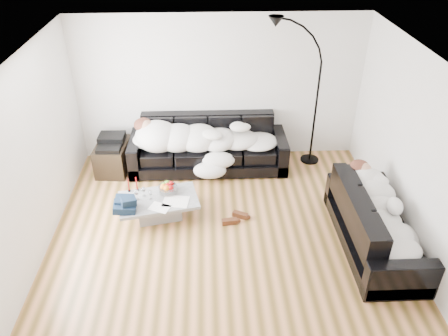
{
  "coord_description": "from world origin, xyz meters",
  "views": [
    {
      "loc": [
        -0.22,
        -4.92,
        4.24
      ],
      "look_at": [
        0.0,
        0.3,
        0.9
      ],
      "focal_mm": 35.0,
      "sensor_mm": 36.0,
      "label": 1
    }
  ],
  "objects_px": {
    "fruit_bowl": "(168,187)",
    "sleeper_right": "(380,208)",
    "av_cabinet": "(113,157)",
    "sofa_right": "(377,221)",
    "sofa_back": "(208,145)",
    "candle_right": "(137,184)",
    "sleeper_back": "(208,136)",
    "wine_glass_c": "(151,195)",
    "floor_lamp": "(316,103)",
    "shoes": "(235,218)",
    "coffee_table": "(159,208)",
    "wine_glass_a": "(144,192)",
    "candle_left": "(129,186)",
    "wine_glass_b": "(137,195)",
    "stereo": "(111,141)"
  },
  "relations": [
    {
      "from": "wine_glass_a",
      "to": "wine_glass_b",
      "type": "distance_m",
      "value": 0.13
    },
    {
      "from": "candle_right",
      "to": "shoes",
      "type": "distance_m",
      "value": 1.58
    },
    {
      "from": "sleeper_back",
      "to": "stereo",
      "type": "distance_m",
      "value": 1.68
    },
    {
      "from": "sleeper_back",
      "to": "stereo",
      "type": "bearing_deg",
      "value": 179.64
    },
    {
      "from": "sofa_back",
      "to": "shoes",
      "type": "height_order",
      "value": "sofa_back"
    },
    {
      "from": "sleeper_right",
      "to": "candle_right",
      "type": "distance_m",
      "value": 3.52
    },
    {
      "from": "fruit_bowl",
      "to": "candle_right",
      "type": "bearing_deg",
      "value": 173.4
    },
    {
      "from": "fruit_bowl",
      "to": "av_cabinet",
      "type": "height_order",
      "value": "av_cabinet"
    },
    {
      "from": "coffee_table",
      "to": "stereo",
      "type": "xyz_separation_m",
      "value": [
        -0.91,
        1.38,
        0.42
      ]
    },
    {
      "from": "wine_glass_c",
      "to": "floor_lamp",
      "type": "height_order",
      "value": "floor_lamp"
    },
    {
      "from": "coffee_table",
      "to": "wine_glass_b",
      "type": "xyz_separation_m",
      "value": [
        -0.31,
        -0.01,
        0.26
      ]
    },
    {
      "from": "sofa_right",
      "to": "sleeper_back",
      "type": "relative_size",
      "value": 0.89
    },
    {
      "from": "sofa_back",
      "to": "sofa_right",
      "type": "height_order",
      "value": "sofa_back"
    },
    {
      "from": "sofa_back",
      "to": "floor_lamp",
      "type": "distance_m",
      "value": 2.0
    },
    {
      "from": "sleeper_back",
      "to": "coffee_table",
      "type": "distance_m",
      "value": 1.64
    },
    {
      "from": "stereo",
      "to": "sleeper_back",
      "type": "bearing_deg",
      "value": 1.32
    },
    {
      "from": "fruit_bowl",
      "to": "floor_lamp",
      "type": "xyz_separation_m",
      "value": [
        2.5,
        1.38,
        0.72
      ]
    },
    {
      "from": "wine_glass_c",
      "to": "stereo",
      "type": "distance_m",
      "value": 1.61
    },
    {
      "from": "fruit_bowl",
      "to": "wine_glass_a",
      "type": "bearing_deg",
      "value": -165.94
    },
    {
      "from": "fruit_bowl",
      "to": "stereo",
      "type": "relative_size",
      "value": 0.64
    },
    {
      "from": "coffee_table",
      "to": "candle_right",
      "type": "bearing_deg",
      "value": 145.97
    },
    {
      "from": "sofa_right",
      "to": "sofa_back",
      "type": "bearing_deg",
      "value": 46.44
    },
    {
      "from": "sofa_right",
      "to": "av_cabinet",
      "type": "height_order",
      "value": "sofa_right"
    },
    {
      "from": "fruit_bowl",
      "to": "wine_glass_b",
      "type": "bearing_deg",
      "value": -158.33
    },
    {
      "from": "coffee_table",
      "to": "shoes",
      "type": "xyz_separation_m",
      "value": [
        1.14,
        -0.14,
        -0.12
      ]
    },
    {
      "from": "sleeper_back",
      "to": "shoes",
      "type": "distance_m",
      "value": 1.67
    },
    {
      "from": "sofa_back",
      "to": "floor_lamp",
      "type": "relative_size",
      "value": 1.2
    },
    {
      "from": "wine_glass_a",
      "to": "shoes",
      "type": "distance_m",
      "value": 1.43
    },
    {
      "from": "sofa_right",
      "to": "av_cabinet",
      "type": "xyz_separation_m",
      "value": [
        -3.96,
        2.13,
        -0.16
      ]
    },
    {
      "from": "fruit_bowl",
      "to": "candle_right",
      "type": "xyz_separation_m",
      "value": [
        -0.48,
        0.06,
        0.03
      ]
    },
    {
      "from": "sleeper_back",
      "to": "shoes",
      "type": "xyz_separation_m",
      "value": [
        0.37,
        -1.51,
        -0.61
      ]
    },
    {
      "from": "sofa_right",
      "to": "sleeper_right",
      "type": "height_order",
      "value": "sleeper_right"
    },
    {
      "from": "stereo",
      "to": "sofa_right",
      "type": "bearing_deg",
      "value": -26.58
    },
    {
      "from": "sofa_right",
      "to": "fruit_bowl",
      "type": "relative_size",
      "value": 7.28
    },
    {
      "from": "sofa_right",
      "to": "shoes",
      "type": "xyz_separation_m",
      "value": [
        -1.9,
        0.6,
        -0.37
      ]
    },
    {
      "from": "sleeper_back",
      "to": "shoes",
      "type": "relative_size",
      "value": 5.87
    },
    {
      "from": "sofa_right",
      "to": "sleeper_right",
      "type": "relative_size",
      "value": 1.17
    },
    {
      "from": "sleeper_right",
      "to": "floor_lamp",
      "type": "distance_m",
      "value": 2.39
    },
    {
      "from": "sleeper_right",
      "to": "wine_glass_a",
      "type": "distance_m",
      "value": 3.37
    },
    {
      "from": "shoes",
      "to": "candle_left",
      "type": "bearing_deg",
      "value": 171.6
    },
    {
      "from": "sofa_back",
      "to": "wine_glass_a",
      "type": "bearing_deg",
      "value": -126.32
    },
    {
      "from": "fruit_bowl",
      "to": "sleeper_right",
      "type": "bearing_deg",
      "value": -17.53
    },
    {
      "from": "fruit_bowl",
      "to": "candle_left",
      "type": "height_order",
      "value": "candle_left"
    },
    {
      "from": "sleeper_right",
      "to": "wine_glass_a",
      "type": "relative_size",
      "value": 11.14
    },
    {
      "from": "coffee_table",
      "to": "wine_glass_a",
      "type": "relative_size",
      "value": 7.31
    },
    {
      "from": "coffee_table",
      "to": "stereo",
      "type": "height_order",
      "value": "stereo"
    },
    {
      "from": "sleeper_back",
      "to": "candle_right",
      "type": "distance_m",
      "value": 1.6
    },
    {
      "from": "wine_glass_c",
      "to": "stereo",
      "type": "bearing_deg",
      "value": 120.16
    },
    {
      "from": "sleeper_back",
      "to": "wine_glass_c",
      "type": "xyz_separation_m",
      "value": [
        -0.87,
        -1.38,
        -0.23
      ]
    },
    {
      "from": "candle_left",
      "to": "candle_right",
      "type": "xyz_separation_m",
      "value": [
        0.12,
        0.01,
        0.01
      ]
    }
  ]
}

